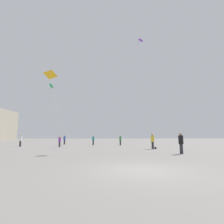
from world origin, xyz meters
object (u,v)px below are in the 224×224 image
Objects in this scene: person_in_blue at (64,139)px; person_in_purple at (60,141)px; person_in_yellow at (153,140)px; handbag_beside_flyer at (155,148)px; kite_amber_delta at (50,75)px; kite_violet_diamond at (141,42)px; person_in_teal at (93,140)px; person_in_black at (181,142)px; kite_emerald_diamond at (52,86)px; person_in_green at (120,140)px; person_in_white at (21,140)px.

person_in_purple is at bearing -75.76° from person_in_blue.
handbag_beside_flyer is at bearing -116.10° from person_in_yellow.
kite_violet_diamond is at bearing -17.75° from kite_amber_delta.
person_in_black is at bearing 169.18° from person_in_teal.
person_in_black is at bearing -52.64° from kite_emerald_diamond.
person_in_green is 10.33m from person_in_purple.
kite_amber_delta is at bearing 24.51° from person_in_yellow.
person_in_white is 0.17× the size of kite_amber_delta.
person_in_blue is (-13.26, 13.58, -0.02)m from person_in_yellow.
person_in_green is 11.25m from person_in_blue.
person_in_blue reaches higher than person_in_teal.
kite_violet_diamond is (11.40, -2.73, 13.85)m from person_in_purple.
kite_violet_diamond is at bearing 119.89° from handbag_beside_flyer.
kite_amber_delta reaches higher than person_in_blue.
person_in_yellow reaches higher than handbag_beside_flyer.
person_in_teal is at bearing -47.34° from person_in_purple.
kite_violet_diamond reaches higher than kite_emerald_diamond.
kite_amber_delta reaches higher than person_in_yellow.
kite_violet_diamond is 14.74m from handbag_beside_flyer.
person_in_purple is (-12.72, 10.53, -0.13)m from person_in_black.
person_in_blue reaches higher than handbag_beside_flyer.
person_in_teal is 0.16× the size of kite_amber_delta.
person_in_blue is 19.17m from handbag_beside_flyer.
handbag_beside_flyer is (0.99, -1.73, -14.61)m from kite_violet_diamond.
person_in_yellow is 1.01× the size of person_in_black.
kite_violet_diamond is at bearing -133.97° from person_in_white.
person_in_green is 9.76m from handbag_beside_flyer.
person_in_purple is 13.19m from handbag_beside_flyer.
kite_amber_delta is (-6.75, -4.22, 10.19)m from person_in_teal.
person_in_black is at bearing -47.94° from person_in_blue.
person_in_blue is at bearing 23.54° from person_in_teal.
person_in_white reaches higher than handbag_beside_flyer.
person_in_black reaches higher than handbag_beside_flyer.
person_in_black is 1.05× the size of person_in_green.
person_in_blue reaches higher than person_in_purple.
kite_emerald_diamond is at bearing -23.37° from person_in_green.
person_in_white is 15.64m from person_in_green.
person_in_purple is 0.11× the size of kite_violet_diamond.
handbag_beside_flyer is (7.92, -10.33, -0.82)m from person_in_teal.
person_in_teal is at bearing -36.62° from kite_emerald_diamond.
person_in_purple is at bearing 24.78° from person_in_black.
person_in_teal is 17.66m from kite_violet_diamond.
person_in_white is at bearing 161.68° from handbag_beside_flyer.
person_in_yellow reaches higher than person_in_teal.
person_in_blue is 5.67× the size of handbag_beside_flyer.
kite_emerald_diamond is at bearing 135.21° from handbag_beside_flyer.
kite_emerald_diamond is at bearing -33.54° from person_in_white.
kite_violet_diamond is at bearing -178.66° from person_in_teal.
kite_amber_delta is at bearing 84.53° from person_in_teal.
person_in_yellow is at bearing -70.60° from kite_violet_diamond.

